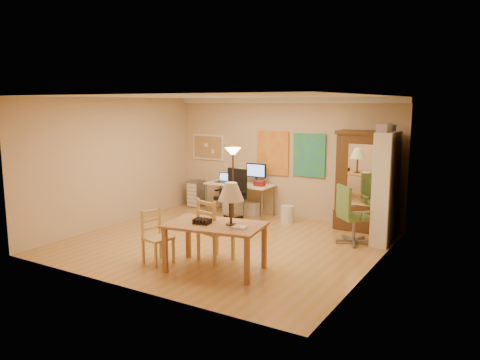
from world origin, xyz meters
The scene contains 16 objects.
floor centered at (0.00, 0.00, 0.00)m, with size 5.50×5.50×0.00m, color #AB7D3C.
crown_molding centered at (0.00, 2.46, 2.64)m, with size 5.50×0.08×0.12m, color white.
corkboard centered at (-2.05, 2.47, 1.50)m, with size 0.90×0.04×0.62m, color tan.
art_panel_left centered at (-0.25, 2.47, 1.45)m, with size 0.80×0.04×1.00m, color yellow.
art_panel_right centered at (0.65, 2.47, 1.45)m, with size 0.75×0.04×0.95m, color teal.
dining_table centered at (0.76, -1.23, 0.89)m, with size 1.61×1.12×1.40m.
ladder_chair_back centered at (0.39, -0.88, 0.49)m, with size 0.59×0.58×1.05m.
ladder_chair_left centered at (-0.33, -1.46, 0.41)m, with size 0.46×0.48×0.88m.
torchiere_lamp centered at (-0.16, 0.61, 1.38)m, with size 0.31×0.31×1.73m.
computer_desk centered at (-0.89, 2.16, 0.44)m, with size 1.60×0.70×1.21m.
office_chair_black centered at (-0.73, 1.45, 0.31)m, with size 0.71×0.71×1.16m.
office_chair_green centered at (2.06, 1.22, 0.29)m, with size 0.70×0.70×1.10m.
drawer_cart centered at (-2.31, 2.28, 0.33)m, with size 0.33×0.39×0.66m.
armoire centered at (1.94, 2.24, 0.89)m, with size 1.11×0.53×2.04m.
bookshelf centered at (2.55, 1.57, 1.03)m, with size 0.31×0.83×2.07m.
wastebin centered at (0.36, 2.00, 0.19)m, with size 0.30×0.30×0.37m, color silver.
Camera 1 is at (4.61, -7.05, 2.59)m, focal length 35.00 mm.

